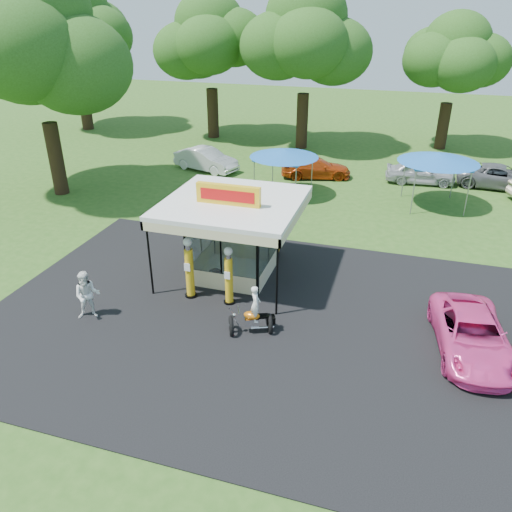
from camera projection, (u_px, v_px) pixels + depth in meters
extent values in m
plane|color=#2C531A|center=(241.00, 351.00, 16.71)|extent=(120.00, 120.00, 0.00)
cube|color=black|center=(259.00, 318.00, 18.41)|extent=(20.00, 14.00, 0.04)
cube|color=white|center=(234.00, 273.00, 21.49)|extent=(3.00, 3.00, 0.06)
cube|color=white|center=(233.00, 202.00, 20.03)|extent=(5.40, 5.40, 0.18)
cube|color=gold|center=(228.00, 195.00, 19.38)|extent=(2.60, 0.25, 0.80)
cube|color=red|center=(227.00, 196.00, 19.27)|extent=(2.21, 0.02, 0.45)
cylinder|color=black|center=(150.00, 259.00, 19.28)|extent=(0.08, 0.08, 3.20)
cylinder|color=black|center=(277.00, 278.00, 17.94)|extent=(0.08, 0.08, 3.20)
cylinder|color=black|center=(191.00, 295.00, 19.81)|extent=(0.48, 0.48, 0.11)
cylinder|color=gold|center=(190.00, 272.00, 19.34)|extent=(0.33, 0.33, 1.97)
cylinder|color=silver|center=(188.00, 247.00, 18.85)|extent=(0.22, 0.22, 0.22)
sphere|color=white|center=(188.00, 242.00, 18.75)|extent=(0.35, 0.35, 0.35)
cube|color=white|center=(187.00, 267.00, 19.02)|extent=(0.24, 0.02, 0.33)
cylinder|color=black|center=(230.00, 302.00, 19.37)|extent=(0.45, 0.45, 0.10)
cylinder|color=gold|center=(229.00, 280.00, 18.94)|extent=(0.31, 0.31, 1.84)
cylinder|color=silver|center=(228.00, 256.00, 18.48)|extent=(0.20, 0.20, 0.20)
sphere|color=white|center=(228.00, 251.00, 18.38)|extent=(0.33, 0.33, 0.33)
cube|color=white|center=(227.00, 275.00, 18.64)|extent=(0.22, 0.02, 0.31)
torus|color=black|center=(231.00, 326.00, 17.47)|extent=(0.43, 0.76, 0.76)
torus|color=black|center=(270.00, 324.00, 17.60)|extent=(0.43, 0.76, 0.76)
cube|color=silver|center=(252.00, 321.00, 17.47)|extent=(0.56, 0.43, 0.27)
ellipsoid|color=#CF680E|center=(252.00, 315.00, 17.36)|extent=(0.58, 0.33, 0.27)
cube|color=black|center=(261.00, 316.00, 17.41)|extent=(0.55, 0.41, 0.09)
cube|color=black|center=(270.00, 319.00, 17.51)|extent=(0.41, 0.41, 0.25)
cylinder|color=silver|center=(235.00, 318.00, 17.33)|extent=(0.39, 0.21, 0.81)
cylinder|color=silver|center=(239.00, 310.00, 17.20)|extent=(0.26, 0.52, 0.05)
sphere|color=silver|center=(234.00, 315.00, 17.27)|extent=(0.15, 0.15, 0.15)
imported|color=white|center=(256.00, 304.00, 17.16)|extent=(0.50, 0.59, 1.36)
torus|color=black|center=(217.00, 278.00, 20.51)|extent=(0.74, 0.51, 0.70)
torus|color=black|center=(216.00, 276.00, 20.66)|extent=(0.75, 0.58, 0.70)
imported|color=gold|center=(250.00, 243.00, 23.17)|extent=(2.82, 1.13, 0.96)
imported|color=#F7439C|center=(472.00, 335.00, 16.40)|extent=(2.83, 5.02, 1.32)
imported|color=white|center=(87.00, 295.00, 18.10)|extent=(1.14, 1.05, 1.89)
imported|color=silver|center=(206.00, 160.00, 34.66)|extent=(4.95, 2.93, 1.54)
imported|color=#B03B0D|center=(316.00, 168.00, 33.26)|extent=(4.93, 3.02, 1.34)
imported|color=#B0B1B5|center=(421.00, 172.00, 32.17)|extent=(4.49, 2.11, 1.49)
imported|color=slate|center=(500.00, 177.00, 31.38)|extent=(5.37, 2.85, 1.44)
cylinder|color=gray|center=(268.00, 169.00, 31.41)|extent=(0.06, 0.06, 2.26)
cylinder|color=gray|center=(309.00, 173.00, 30.72)|extent=(0.06, 0.06, 2.26)
cylinder|color=gray|center=(256.00, 182.00, 29.16)|extent=(0.06, 0.06, 2.26)
cylinder|color=gray|center=(300.00, 186.00, 28.47)|extent=(0.06, 0.06, 2.26)
cube|color=#1B5DB4|center=(284.00, 158.00, 29.40)|extent=(2.83, 2.83, 0.11)
cone|color=#1B5DB4|center=(284.00, 153.00, 29.27)|extent=(4.08, 4.08, 0.47)
cylinder|color=gray|center=(409.00, 175.00, 29.90)|extent=(0.06, 0.06, 2.46)
cylinder|color=gray|center=(460.00, 180.00, 29.14)|extent=(0.06, 0.06, 2.46)
cylinder|color=gray|center=(407.00, 191.00, 27.44)|extent=(0.06, 0.06, 2.46)
cylinder|color=gray|center=(463.00, 196.00, 26.69)|extent=(0.06, 0.06, 2.46)
cube|color=#1B5DB4|center=(438.00, 163.00, 27.71)|extent=(3.08, 3.08, 0.12)
cone|color=#1B5DB4|center=(439.00, 157.00, 27.57)|extent=(4.43, 4.43, 0.51)
cylinder|color=black|center=(85.00, 104.00, 45.71)|extent=(1.02, 1.02, 4.53)
ellipsoid|color=#254A15|center=(74.00, 35.00, 43.08)|extent=(10.70, 10.70, 9.17)
cylinder|color=black|center=(213.00, 113.00, 42.95)|extent=(0.97, 0.97, 4.09)
ellipsoid|color=#254A15|center=(210.00, 48.00, 40.60)|extent=(9.50, 9.50, 8.14)
cylinder|color=black|center=(302.00, 121.00, 39.62)|extent=(0.91, 0.91, 4.25)
ellipsoid|color=#254A15|center=(305.00, 46.00, 37.13)|extent=(10.21, 10.21, 8.75)
cylinder|color=black|center=(443.00, 126.00, 39.58)|extent=(0.89, 0.89, 3.57)
ellipsoid|color=#254A15|center=(453.00, 65.00, 37.53)|extent=(8.33, 8.33, 7.14)
cylinder|color=black|center=(56.00, 159.00, 29.82)|extent=(0.86, 0.86, 4.30)
ellipsoid|color=#254A15|center=(37.00, 54.00, 27.20)|extent=(11.03, 11.03, 9.46)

